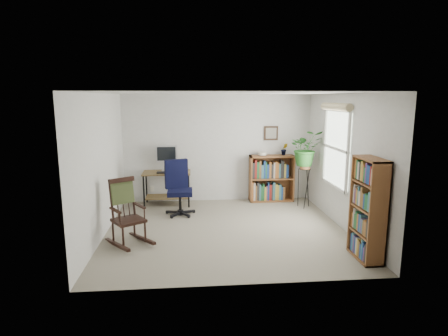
{
  "coord_description": "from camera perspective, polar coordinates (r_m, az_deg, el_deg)",
  "views": [
    {
      "loc": [
        -0.61,
        -6.33,
        2.33
      ],
      "look_at": [
        0.0,
        0.4,
        1.05
      ],
      "focal_mm": 30.0,
      "sensor_mm": 36.0,
      "label": 1
    }
  ],
  "objects": [
    {
      "name": "wall_right",
      "position": [
        6.97,
        17.76,
        0.89
      ],
      "size": [
        0.0,
        4.0,
        2.4
      ],
      "primitive_type": "cube",
      "color": "silver",
      "rests_on": "ground"
    },
    {
      "name": "wall_back",
      "position": [
        8.43,
        -0.98,
        3.02
      ],
      "size": [
        4.2,
        0.0,
        2.4
      ],
      "primitive_type": "cube",
      "color": "silver",
      "rests_on": "ground"
    },
    {
      "name": "spider_plant",
      "position": [
        7.99,
        12.46,
        5.53
      ],
      "size": [
        1.69,
        1.88,
        1.46
      ],
      "primitive_type": "imported",
      "color": "#256021",
      "rests_on": "plant_stand"
    },
    {
      "name": "tall_bookshelf",
      "position": [
        5.78,
        21.09,
        -5.88
      ],
      "size": [
        0.28,
        0.65,
        1.5
      ],
      "primitive_type": null,
      "color": "brown",
      "rests_on": "floor"
    },
    {
      "name": "low_bookshelf",
      "position": [
        8.54,
        7.24,
        -1.56
      ],
      "size": [
        1.0,
        0.33,
        1.05
      ],
      "primitive_type": null,
      "color": "brown",
      "rests_on": "floor"
    },
    {
      "name": "potted_plant_small",
      "position": [
        8.51,
        9.16,
        2.31
      ],
      "size": [
        0.13,
        0.24,
        0.11
      ],
      "primitive_type": "imported",
      "color": "#256021",
      "rests_on": "low_bookshelf"
    },
    {
      "name": "office_chair",
      "position": [
        7.5,
        -6.74,
        -3.01
      ],
      "size": [
        0.77,
        0.77,
        1.12
      ],
      "primitive_type": null,
      "rotation": [
        0.0,
        0.0,
        0.32
      ],
      "color": "black",
      "rests_on": "floor"
    },
    {
      "name": "keyboard",
      "position": [
        8.08,
        -8.8,
        -0.67
      ],
      "size": [
        0.4,
        0.15,
        0.02
      ],
      "primitive_type": "cube",
      "color": "black",
      "rests_on": "desk"
    },
    {
      "name": "floor",
      "position": [
        6.77,
        0.31,
        -9.4
      ],
      "size": [
        4.2,
        4.0,
        0.0
      ],
      "primitive_type": "cube",
      "color": "gray",
      "rests_on": "ground"
    },
    {
      "name": "window",
      "position": [
        7.2,
        16.64,
        2.86
      ],
      "size": [
        0.12,
        1.2,
        1.5
      ],
      "primitive_type": null,
      "color": "white",
      "rests_on": "wall_right"
    },
    {
      "name": "rocking_chair",
      "position": [
        6.18,
        -14.39,
        -6.44
      ],
      "size": [
        0.98,
        1.09,
        1.08
      ],
      "primitive_type": null,
      "rotation": [
        0.0,
        0.0,
        0.59
      ],
      "color": "black",
      "rests_on": "floor"
    },
    {
      "name": "ceiling",
      "position": [
        6.36,
        0.33,
        11.36
      ],
      "size": [
        4.2,
        4.0,
        0.0
      ],
      "primitive_type": "cube",
      "color": "silver",
      "rests_on": "ground"
    },
    {
      "name": "framed_picture",
      "position": [
        8.53,
        7.19,
        5.28
      ],
      "size": [
        0.32,
        0.04,
        0.32
      ],
      "primitive_type": null,
      "color": "black",
      "rests_on": "wall_back"
    },
    {
      "name": "monitor",
      "position": [
        8.29,
        -8.74,
        1.5
      ],
      "size": [
        0.46,
        0.16,
        0.56
      ],
      "primitive_type": null,
      "color": "silver",
      "rests_on": "desk"
    },
    {
      "name": "wall_left",
      "position": [
        6.6,
        -18.15,
        0.33
      ],
      "size": [
        0.0,
        4.0,
        2.4
      ],
      "primitive_type": "cube",
      "color": "silver",
      "rests_on": "ground"
    },
    {
      "name": "wall_front",
      "position": [
        4.51,
        2.74,
        -3.77
      ],
      "size": [
        4.2,
        0.0,
        2.4
      ],
      "primitive_type": "cube",
      "color": "silver",
      "rests_on": "ground"
    },
    {
      "name": "plant_stand",
      "position": [
        8.17,
        12.13,
        -2.53
      ],
      "size": [
        0.3,
        0.3,
        0.98
      ],
      "primitive_type": null,
      "rotation": [
        0.0,
        0.0,
        0.11
      ],
      "color": "black",
      "rests_on": "floor"
    },
    {
      "name": "desk",
      "position": [
        8.28,
        -8.67,
        -3.1
      ],
      "size": [
        1.03,
        0.56,
        0.74
      ],
      "primitive_type": null,
      "color": "brown",
      "rests_on": "floor"
    }
  ]
}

